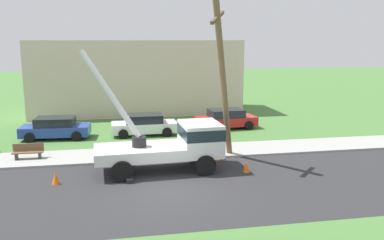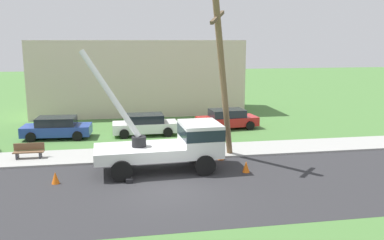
% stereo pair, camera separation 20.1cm
% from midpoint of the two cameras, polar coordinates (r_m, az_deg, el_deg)
% --- Properties ---
extents(ground_plane, '(120.00, 120.00, 0.00)m').
position_cam_midpoint_polar(ground_plane, '(29.51, -5.76, -1.41)').
color(ground_plane, '#477538').
extents(road_asphalt, '(80.00, 8.40, 0.01)m').
position_cam_midpoint_polar(road_asphalt, '(18.04, -2.90, -9.64)').
color(road_asphalt, '#2B2B2D').
rests_on(road_asphalt, ground).
extents(sidewalk_strip, '(80.00, 2.90, 0.10)m').
position_cam_midpoint_polar(sidewalk_strip, '(23.36, -4.61, -4.65)').
color(sidewalk_strip, '#9E9E99').
rests_on(sidewalk_strip, ground).
extents(utility_truck, '(6.87, 3.21, 5.98)m').
position_cam_midpoint_polar(utility_truck, '(20.20, -2.14, -3.16)').
color(utility_truck, silver).
rests_on(utility_truck, ground).
extents(leaning_utility_pole, '(2.10, 3.23, 8.60)m').
position_cam_midpoint_polar(leaning_utility_pole, '(21.05, 4.67, 5.68)').
color(leaning_utility_pole, brown).
rests_on(leaning_utility_pole, ground).
extents(traffic_cone_ahead, '(0.36, 0.36, 0.56)m').
position_cam_midpoint_polar(traffic_cone_ahead, '(20.26, 7.90, -6.54)').
color(traffic_cone_ahead, orange).
rests_on(traffic_cone_ahead, ground).
extents(traffic_cone_behind, '(0.36, 0.36, 0.56)m').
position_cam_midpoint_polar(traffic_cone_behind, '(19.51, -18.41, -7.72)').
color(traffic_cone_behind, orange).
rests_on(traffic_cone_behind, ground).
extents(traffic_cone_curbside, '(0.36, 0.36, 0.56)m').
position_cam_midpoint_polar(traffic_cone_curbside, '(22.19, 4.36, -4.88)').
color(traffic_cone_curbside, orange).
rests_on(traffic_cone_curbside, ground).
extents(parked_sedan_blue, '(4.50, 2.19, 1.42)m').
position_cam_midpoint_polar(parked_sedan_blue, '(28.22, -18.31, -1.03)').
color(parked_sedan_blue, '#263F99').
rests_on(parked_sedan_blue, ground).
extents(parked_sedan_white, '(4.43, 2.07, 1.42)m').
position_cam_midpoint_polar(parked_sedan_white, '(27.96, -6.41, -0.64)').
color(parked_sedan_white, silver).
rests_on(parked_sedan_white, ground).
extents(parked_sedan_red, '(4.55, 2.29, 1.42)m').
position_cam_midpoint_polar(parked_sedan_red, '(29.87, 5.15, 0.15)').
color(parked_sedan_red, '#B21E1E').
rests_on(parked_sedan_red, ground).
extents(park_bench, '(1.60, 0.45, 0.90)m').
position_cam_midpoint_polar(park_bench, '(23.76, -21.76, -4.12)').
color(park_bench, brown).
rests_on(park_bench, ground).
extents(lowrise_building_backdrop, '(18.00, 6.00, 6.40)m').
position_cam_midpoint_polar(lowrise_building_backdrop, '(36.70, -7.39, 6.09)').
color(lowrise_building_backdrop, beige).
rests_on(lowrise_building_backdrop, ground).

